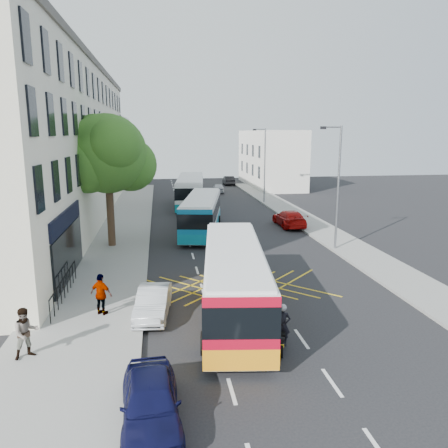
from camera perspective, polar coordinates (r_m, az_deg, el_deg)
name	(u,v)px	position (r m, az deg, el deg)	size (l,w,h in m)	color
ground	(301,339)	(17.45, 10.09, -14.56)	(120.00, 120.00, 0.00)	black
pavement_left	(112,246)	(30.91, -14.38, -2.82)	(5.00, 70.00, 0.15)	gray
pavement_right	(334,238)	(33.25, 14.21, -1.78)	(3.00, 70.00, 0.15)	gray
terrace_main	(53,144)	(40.24, -21.45, 9.70)	(8.30, 45.00, 13.50)	beige
terrace_far	(100,151)	(70.37, -15.89, 9.21)	(8.00, 20.00, 10.00)	silver
building_right	(270,158)	(64.93, 6.02, 8.52)	(6.00, 18.00, 8.00)	silver
street_tree	(107,155)	(29.95, -15.02, 8.75)	(6.30, 5.70, 8.80)	#382619
lamp_near	(337,181)	(29.26, 14.54, 5.41)	(1.45, 0.15, 8.00)	slate
lamp_far	(264,161)	(48.23, 5.23, 8.14)	(1.45, 0.15, 8.00)	slate
railings	(64,286)	(21.72, -20.16, -7.67)	(0.08, 5.60, 1.14)	black
bus_near	(234,280)	(18.76, 1.33, -7.27)	(3.77, 10.78, 2.97)	silver
bus_mid	(202,214)	(33.94, -2.93, 1.35)	(4.27, 10.59, 2.90)	silver
bus_far	(191,191)	(46.15, -4.39, 4.32)	(3.79, 11.56, 3.19)	silver
motorbike	(282,328)	(16.34, 7.65, -13.26)	(0.75, 1.87, 1.71)	black
parked_car_blue	(151,402)	(12.73, -9.57, -21.92)	(1.57, 3.90, 1.33)	#0D0E35
parked_car_silver	(153,302)	(19.15, -9.23, -10.06)	(1.29, 3.71, 1.22)	#B8BCC1
red_hatchback	(289,218)	(36.87, 8.53, 0.74)	(1.92, 4.72, 1.37)	#A40907
distant_car_grey	(190,187)	(58.47, -4.46, 4.88)	(2.10, 4.56, 1.27)	#42454A
distant_car_silver	(219,188)	(57.18, -0.70, 4.73)	(1.45, 3.60, 1.23)	#B7B9C0
distant_car_dark	(229,180)	(65.76, 0.60, 5.72)	(1.41, 4.06, 1.34)	black
pedestrian_near	(26,333)	(16.69, -24.44, -12.82)	(0.87, 0.68, 1.78)	gray
pedestrian_far	(101,294)	(19.29, -15.74, -8.83)	(1.05, 0.44, 1.78)	gray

